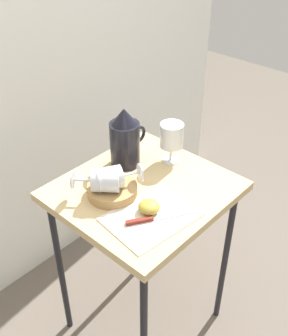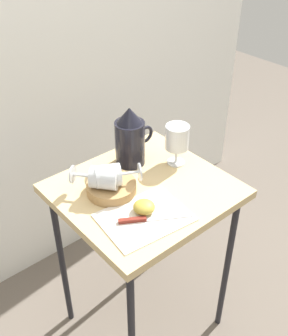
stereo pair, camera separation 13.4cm
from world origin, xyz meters
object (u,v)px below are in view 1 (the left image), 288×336
Objects in this scene: basket_tray at (112,190)px; apple_half_left at (149,207)px; table at (144,204)px; pitcher at (125,142)px; knife at (151,219)px; wine_glass_upright at (172,137)px; wine_glass_tipped_far at (111,178)px; wine_glass_tipped_near at (104,181)px.

basket_tray is 0.15m from apple_half_left.
table is 10.75× the size of apple_half_left.
pitcher is 1.09× the size of knife.
apple_half_left reaches higher than basket_tray.
apple_half_left is at bearing -120.42° from pitcher.
pitcher is 1.45× the size of wine_glass_upright.
basket_tray is at bearing -148.93° from pitcher.
wine_glass_upright is at bearing 26.61° from apple_half_left.
knife is at bearing -90.45° from wine_glass_tipped_far.
wine_glass_upright is (0.18, 0.04, 0.17)m from table.
basket_tray is 0.74× the size of pitcher.
wine_glass_upright is 0.31m from wine_glass_tipped_near.
pitcher is at bearing 31.07° from basket_tray.
basket_tray is at bearing 176.98° from wine_glass_upright.
wine_glass_tipped_near is (-0.13, 0.05, 0.14)m from table.
wine_glass_tipped_near is (-0.03, 0.00, 0.05)m from basket_tray.
apple_half_left is at bearing -153.39° from wine_glass_upright.
knife is (-0.29, -0.16, -0.09)m from wine_glass_upright.
pitcher is at bearing 26.57° from wine_glass_tipped_near.
wine_glass_upright reaches higher than basket_tray.
wine_glass_upright reaches higher than wine_glass_tipped_far.
apple_half_left is at bearing -80.81° from wine_glass_tipped_far.
table is 4.57× the size of wine_glass_tipped_near.
wine_glass_upright is at bearing -41.76° from pitcher.
wine_glass_upright reaches higher than apple_half_left.
wine_glass_tipped_near reaches higher than knife.
knife is at bearing -83.64° from wine_glass_tipped_near.
pitcher reaches higher than apple_half_left.
wine_glass_tipped_near reaches higher than basket_tray.
wine_glass_upright is 0.95× the size of wine_glass_tipped_far.
basket_tray is 0.20m from pitcher.
knife is at bearing -128.06° from apple_half_left.
wine_glass_tipped_near is 2.35× the size of apple_half_left.
wine_glass_upright is (0.28, -0.01, 0.08)m from basket_tray.
basket_tray is 2.42× the size of apple_half_left.
wine_glass_tipped_far is (-0.17, -0.10, -0.02)m from pitcher.
wine_glass_tipped_near is 0.19m from knife.
wine_glass_tipped_far is (-0.01, -0.00, 0.06)m from basket_tray.
apple_half_left reaches higher than table.
wine_glass_tipped_far is (0.02, -0.01, 0.00)m from wine_glass_tipped_near.
pitcher is at bearing 138.24° from wine_glass_upright.
table is 0.23m from pitcher.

